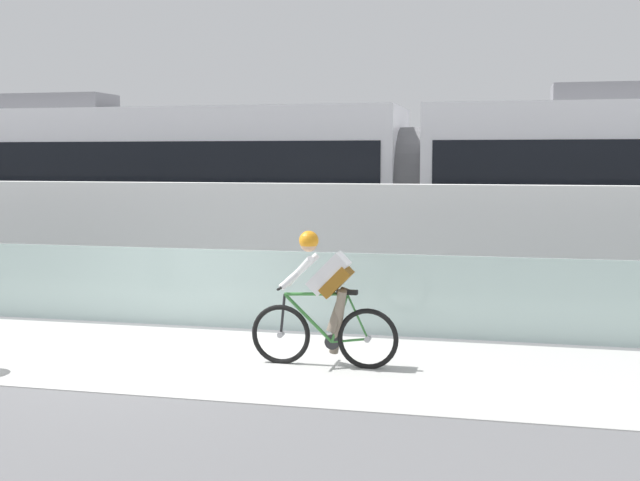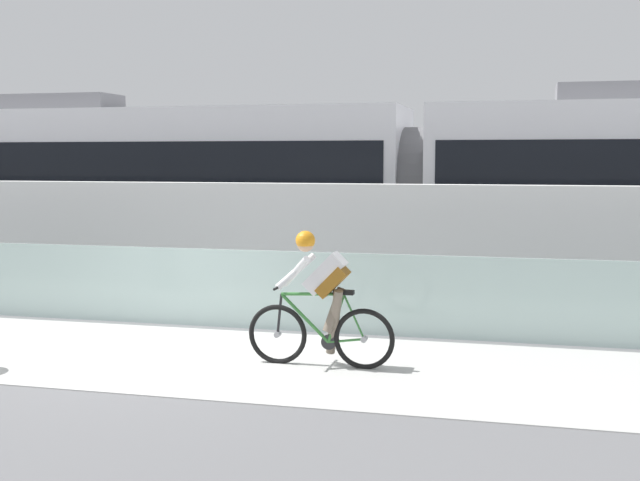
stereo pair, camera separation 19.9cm
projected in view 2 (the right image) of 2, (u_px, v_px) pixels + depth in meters
name	position (u px, v px, depth m)	size (l,w,h in m)	color
ground_plane	(144.00, 355.00, 10.12)	(200.00, 200.00, 0.00)	slate
bike_path_deck	(144.00, 355.00, 10.12)	(32.00, 3.20, 0.01)	beige
glass_parapet	(200.00, 287.00, 11.85)	(32.00, 0.05, 1.14)	#ADC6C1
concrete_barrier_wall	(241.00, 244.00, 13.54)	(32.00, 0.36, 2.04)	white
tram_rail_near	(284.00, 282.00, 16.04)	(32.00, 0.08, 0.01)	#595654
tram_rail_far	(303.00, 272.00, 17.43)	(32.00, 0.08, 0.01)	#595654
tram	(417.00, 186.00, 15.93)	(22.56, 2.54, 3.81)	silver
cyclist_on_bike	(321.00, 301.00, 9.49)	(1.77, 0.58, 1.61)	black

